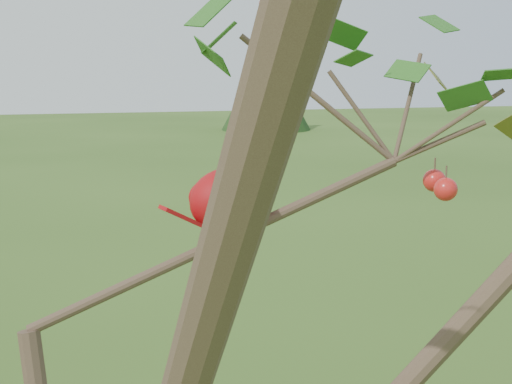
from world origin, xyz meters
TOP-DOWN VIEW (x-y plane):
  - crabapple_tree at (0.03, -0.02)m, footprint 2.35×2.05m
  - cardinal at (0.28, 0.08)m, footprint 0.22×0.13m

SIDE VIEW (x-z plane):
  - crabapple_tree at x=0.03m, z-range 0.65..3.60m
  - cardinal at x=0.28m, z-range 2.07..2.23m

